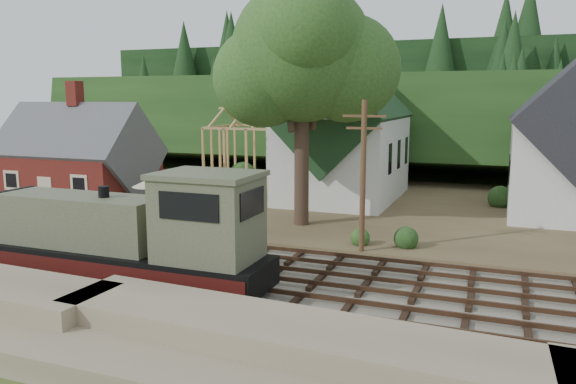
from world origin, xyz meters
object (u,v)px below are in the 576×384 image
(patio_set, at_px, (151,184))
(locomotive, at_px, (136,238))
(car_blue, at_px, (154,211))
(car_green, at_px, (32,184))

(patio_set, bearing_deg, locomotive, -58.29)
(patio_set, bearing_deg, car_blue, -12.91)
(locomotive, distance_m, car_green, 28.49)
(car_blue, xyz_separation_m, patio_set, (-0.11, 0.03, 1.73))
(car_blue, bearing_deg, locomotive, -51.66)
(locomotive, distance_m, car_blue, 12.80)
(car_blue, height_order, patio_set, patio_set)
(car_blue, height_order, car_green, car_green)
(locomotive, relative_size, patio_set, 4.69)
(car_green, height_order, patio_set, patio_set)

